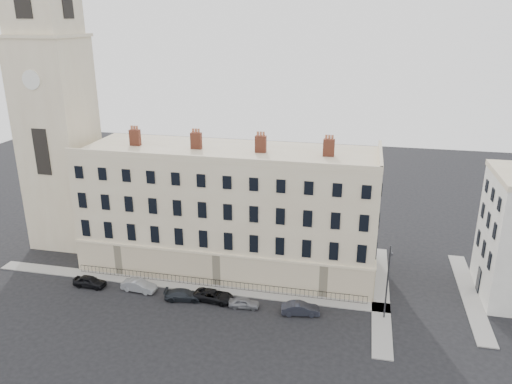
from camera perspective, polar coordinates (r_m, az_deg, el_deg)
ground at (r=54.35m, az=-0.06°, el=-14.34°), size 160.00×160.00×0.00m
terrace at (r=62.54m, az=-3.05°, el=-1.92°), size 36.22×12.22×17.00m
church_tower at (r=71.37m, az=-21.95°, el=8.70°), size 8.00×8.13×44.00m
pavement_terrace at (r=60.92m, az=-8.41°, el=-10.48°), size 48.00×2.00×0.12m
pavement_east_return at (r=60.31m, az=14.04°, el=-11.22°), size 2.00×24.00×0.12m
pavement_adjacent at (r=63.37m, az=23.22°, el=-10.73°), size 2.00×20.00×0.12m
railings at (r=59.83m, az=-4.64°, el=-10.37°), size 35.00×0.04×0.96m
car_a at (r=62.97m, az=-18.48°, el=-9.67°), size 3.97×1.70×1.34m
car_b at (r=60.50m, az=-13.24°, el=-10.37°), size 4.24×1.79×1.36m
car_c at (r=57.89m, az=-8.28°, el=-11.55°), size 4.49×2.43×1.24m
car_d at (r=57.31m, az=-4.87°, el=-11.73°), size 4.71×2.48×1.26m
car_e at (r=55.99m, az=-1.38°, el=-12.54°), size 3.48×1.65×1.15m
car_f at (r=54.99m, az=5.10°, el=-13.14°), size 4.28×2.09×1.35m
streetlamp at (r=53.74m, az=14.82°, el=-9.65°), size 0.26×1.83×8.45m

